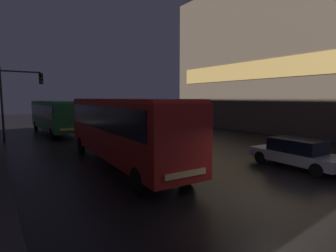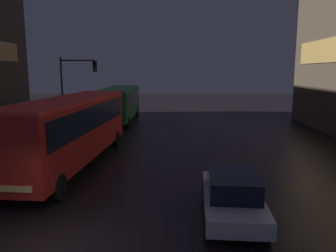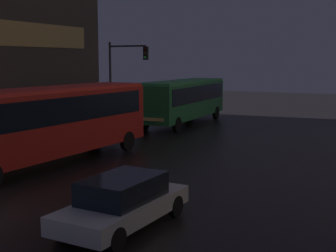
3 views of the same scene
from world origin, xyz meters
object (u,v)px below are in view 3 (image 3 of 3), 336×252
bus_near (51,117)px  car_taxi (123,201)px  bus_far (183,97)px  traffic_light_main (123,69)px  pedestrian_far (3,124)px

bus_near → car_taxi: bearing=145.4°
bus_far → traffic_light_main: size_ratio=1.81×
bus_near → pedestrian_far: bus_near is taller
car_taxi → pedestrian_far: bearing=-29.7°
bus_near → bus_far: bus_near is taller
traffic_light_main → bus_far: bearing=40.1°
bus_near → traffic_light_main: bearing=-70.0°
pedestrian_far → traffic_light_main: (2.19, 9.12, 2.87)m
bus_far → pedestrian_far: (-5.53, -11.94, -0.83)m
bus_far → traffic_light_main: (-3.35, -2.82, 2.03)m
pedestrian_far → bus_far: bearing=-31.7°
car_taxi → bus_far: bearing=-67.1°
car_taxi → pedestrian_far: (-12.92, 8.23, 0.38)m
bus_far → traffic_light_main: bearing=38.4°
car_taxi → traffic_light_main: (-10.73, 17.35, 3.25)m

